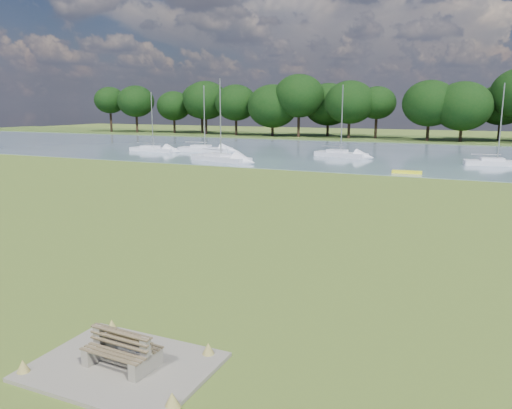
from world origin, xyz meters
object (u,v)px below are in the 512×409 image
at_px(kayak, 407,172).
at_px(sailboat_5, 204,148).
at_px(sailboat_3, 497,161).
at_px(bench_pair, 122,350).
at_px(sailboat_0, 220,156).
at_px(sailboat_1, 340,153).
at_px(sailboat_7, 153,148).

bearing_deg(kayak, sailboat_5, 153.50).
distance_m(sailboat_3, sailboat_5, 35.31).
relative_size(bench_pair, sailboat_0, 0.20).
relative_size(sailboat_1, sailboat_7, 1.09).
relative_size(sailboat_3, sailboat_7, 1.07).
bearing_deg(kayak, sailboat_1, 123.82).
bearing_deg(sailboat_5, sailboat_0, -56.56).
xyz_separation_m(kayak, sailboat_7, (-34.12, 8.68, 0.31)).
bearing_deg(sailboat_0, sailboat_1, 59.15).
distance_m(kayak, sailboat_3, 12.79).
distance_m(kayak, sailboat_7, 35.21).
height_order(kayak, sailboat_3, sailboat_3).
bearing_deg(sailboat_5, sailboat_1, -3.41).
relative_size(sailboat_1, sailboat_3, 1.02).
xyz_separation_m(kayak, sailboat_0, (-20.41, 2.24, 0.36)).
xyz_separation_m(kayak, sailboat_3, (7.54, 10.33, 0.32)).
distance_m(bench_pair, sailboat_7, 56.99).
distance_m(sailboat_3, sailboat_7, 41.70).
relative_size(sailboat_0, sailboat_1, 1.06).
relative_size(sailboat_0, sailboat_7, 1.15).
relative_size(bench_pair, kayak, 0.67).
relative_size(bench_pair, sailboat_5, 0.21).
bearing_deg(sailboat_0, bench_pair, -47.09).
bearing_deg(sailboat_0, sailboat_3, 33.80).
xyz_separation_m(sailboat_0, sailboat_5, (-7.34, 9.15, 0.01)).
xyz_separation_m(sailboat_1, sailboat_5, (-18.37, -0.60, -0.00)).
xyz_separation_m(kayak, sailboat_1, (-9.37, 12.00, 0.37)).
relative_size(kayak, sailboat_1, 0.31).
bearing_deg(sailboat_7, sailboat_0, -22.46).
bearing_deg(sailboat_3, sailboat_5, 168.17).
distance_m(sailboat_1, sailboat_5, 18.38).
bearing_deg(sailboat_0, sailboat_7, 172.52).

